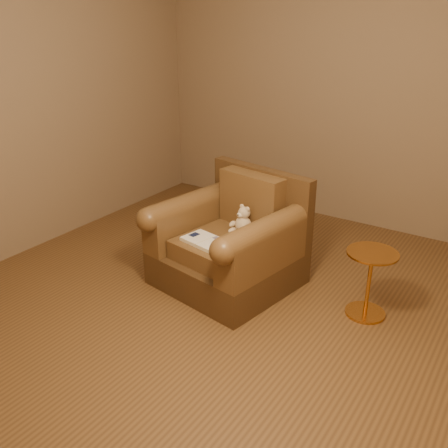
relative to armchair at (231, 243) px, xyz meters
The scene contains 6 objects.
floor 0.44m from the armchair, 63.73° to the right, with size 4.00×4.00×0.00m, color brown.
room 1.40m from the armchair, 63.73° to the right, with size 4.02×4.02×2.71m.
armchair is the anchor object (origin of this frame).
teddy_bear 0.19m from the armchair, 53.77° to the left, with size 0.17×0.19×0.23m.
guidebook 0.27m from the armchair, 105.58° to the right, with size 0.40×0.28×0.03m.
side_table 1.09m from the armchair, ahead, with size 0.36×0.36×0.50m.
Camera 1 is at (1.81, -2.76, 2.05)m, focal length 40.00 mm.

